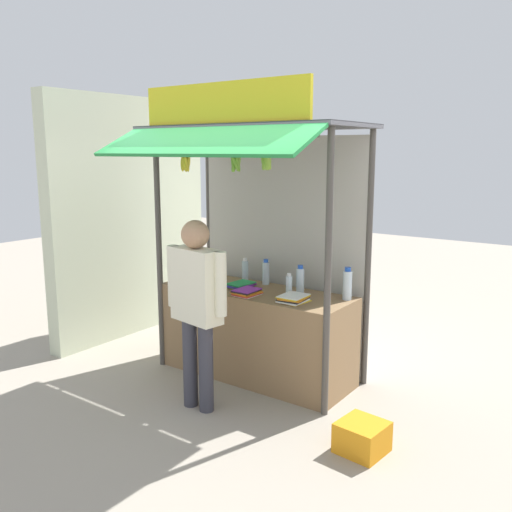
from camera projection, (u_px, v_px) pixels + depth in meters
name	position (u px, v px, depth m)	size (l,w,h in m)	color
ground_plane	(256.00, 375.00, 5.69)	(20.00, 20.00, 0.00)	#9E9384
stall_counter	(256.00, 333.00, 5.60)	(1.98, 0.70, 0.90)	olive
stall_structure	(263.00, 207.00, 5.45)	(2.18, 1.54, 2.86)	#4C4742
water_bottle_front_left	(245.00, 271.00, 5.88)	(0.07, 0.07, 0.25)	silver
water_bottle_mid_left	(266.00, 273.00, 5.74)	(0.07, 0.07, 0.27)	silver
water_bottle_front_right	(347.00, 285.00, 5.15)	(0.09, 0.09, 0.31)	silver
water_bottle_back_left	(300.00, 280.00, 5.37)	(0.08, 0.08, 0.28)	silver
water_bottle_far_left	(289.00, 285.00, 5.29)	(0.06, 0.06, 0.22)	silver
water_bottle_right	(220.00, 272.00, 5.79)	(0.07, 0.07, 0.26)	silver
magazine_stack_left	(241.00, 285.00, 5.62)	(0.23, 0.30, 0.05)	orange
magazine_stack_back_right	(293.00, 298.00, 5.09)	(0.25, 0.29, 0.06)	yellow
magazine_stack_rear_center	(247.00, 292.00, 5.33)	(0.23, 0.27, 0.05)	white
magazine_stack_center	(207.00, 287.00, 5.52)	(0.20, 0.29, 0.07)	red
banana_bunch_inner_right	(266.00, 161.00, 4.67)	(0.11, 0.11, 0.27)	#332D23
banana_bunch_leftmost	(236.00, 163.00, 4.86)	(0.10, 0.11, 0.29)	#332D23
banana_bunch_rightmost	(185.00, 163.00, 5.21)	(0.12, 0.11, 0.30)	#332D23
vendor_person	(197.00, 298.00, 4.77)	(0.64, 0.28, 1.70)	#383842
plastic_crate	(362.00, 437.00, 4.21)	(0.34, 0.34, 0.24)	orange
neighbour_wall	(131.00, 217.00, 6.87)	(0.20, 2.40, 2.92)	beige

